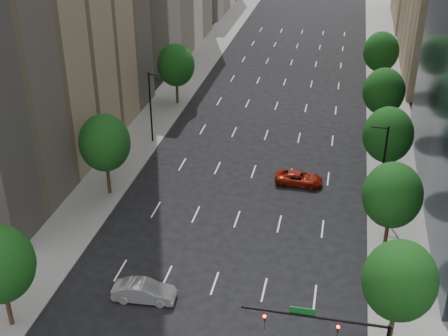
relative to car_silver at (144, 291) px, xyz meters
The scene contains 13 objects.
sidewalk_left 25.39m from the car_silver, 114.27° to the left, with size 6.00×200.00×0.15m, color slate.
sidewalk_right 30.97m from the car_silver, 48.37° to the left, with size 6.00×200.00×0.15m, color slate.
tree_right_1 19.71m from the car_silver, ahead, with size 5.20×5.20×8.75m.
tree_right_2 22.59m from the car_silver, 30.29° to the left, with size 5.20×5.20×8.61m.
tree_right_3 30.41m from the car_silver, 50.51° to the left, with size 5.20×5.20×8.89m.
tree_right_4 42.00m from the car_silver, 62.82° to the left, with size 5.20×5.20×8.46m.
tree_right_5 56.67m from the car_silver, 70.26° to the left, with size 5.20×5.20×8.75m.
tree_left_1 18.31m from the car_silver, 120.54° to the left, with size 5.20×5.20×8.97m.
tree_left_2 42.38m from the car_silver, 102.25° to the left, with size 5.20×5.20×8.68m.
streetlight_rn 26.22m from the car_silver, 44.43° to the left, with size 1.70×0.20×9.00m.
streetlight_ln 29.63m from the car_silver, 106.56° to the left, with size 1.70×0.20×9.00m.
car_silver is the anchor object (origin of this frame).
car_red_far 23.69m from the car_silver, 64.23° to the left, with size 2.36×5.12×1.42m, color maroon.
Camera 1 is at (8.79, 2.00, 31.79)m, focal length 47.46 mm.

